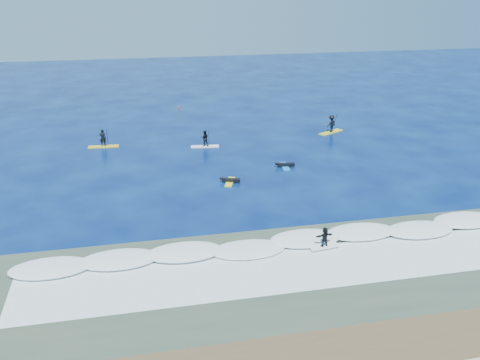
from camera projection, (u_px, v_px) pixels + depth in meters
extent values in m
plane|color=#030D41|center=(255.00, 189.00, 43.91)|extent=(160.00, 160.00, 0.00)
cube|color=brown|center=(368.00, 360.00, 24.27)|extent=(90.00, 5.00, 0.08)
cube|color=#324435|center=(313.00, 276.00, 31.12)|extent=(90.00, 13.00, 0.01)
cube|color=white|center=(292.00, 244.00, 34.78)|extent=(40.00, 6.00, 0.30)
cube|color=silver|center=(307.00, 267.00, 32.04)|extent=(34.00, 5.00, 0.02)
cube|color=yellow|center=(104.00, 147.00, 54.84)|extent=(3.11, 0.94, 0.10)
imported|color=black|center=(103.00, 138.00, 54.50)|extent=(0.67, 0.46, 1.77)
cylinder|color=black|center=(107.00, 138.00, 54.60)|extent=(0.09, 0.71, 2.06)
cube|color=black|center=(108.00, 147.00, 54.94)|extent=(0.12, 0.03, 0.31)
cube|color=white|center=(205.00, 146.00, 54.88)|extent=(2.92, 1.07, 0.10)
imported|color=black|center=(205.00, 138.00, 54.57)|extent=(0.87, 0.72, 1.64)
cylinder|color=black|center=(209.00, 139.00, 54.63)|extent=(0.12, 0.66, 1.91)
cube|color=black|center=(209.00, 147.00, 54.95)|extent=(0.11, 0.03, 0.29)
cube|color=yellow|center=(331.00, 132.00, 59.96)|extent=(3.28, 2.34, 0.11)
imported|color=black|center=(331.00, 123.00, 59.60)|extent=(1.41, 1.21, 1.90)
cylinder|color=black|center=(334.00, 123.00, 59.93)|extent=(0.41, 0.69, 2.21)
cube|color=black|center=(334.00, 132.00, 60.30)|extent=(0.13, 0.03, 0.33)
cube|color=yellow|center=(230.00, 182.00, 45.32)|extent=(1.27, 2.26, 0.10)
cube|color=black|center=(231.00, 180.00, 45.25)|extent=(1.55, 0.87, 0.25)
sphere|color=black|center=(221.00, 178.00, 45.30)|extent=(0.25, 0.25, 0.25)
cube|color=blue|center=(285.00, 166.00, 49.05)|extent=(0.88, 2.33, 0.11)
cube|color=black|center=(286.00, 164.00, 49.00)|extent=(1.61, 0.60, 0.26)
sphere|color=black|center=(276.00, 164.00, 48.88)|extent=(0.26, 0.26, 0.26)
cube|color=white|center=(324.00, 247.00, 34.08)|extent=(1.96, 0.78, 0.10)
imported|color=black|center=(325.00, 237.00, 33.84)|extent=(1.23, 0.54, 1.28)
cylinder|color=red|center=(179.00, 108.00, 70.46)|extent=(0.24, 0.24, 0.39)
cone|color=red|center=(179.00, 106.00, 70.35)|extent=(0.17, 0.17, 0.19)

